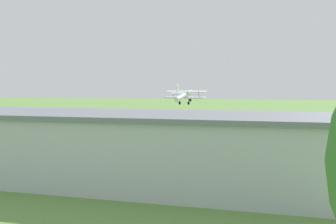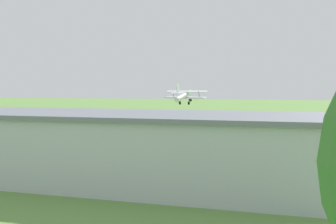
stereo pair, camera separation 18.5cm
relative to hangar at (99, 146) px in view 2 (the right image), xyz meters
name	(u,v)px [view 2 (the right image)]	position (x,y,z in m)	size (l,w,h in m)	color
ground_plane	(163,129)	(6.00, -41.50, -2.91)	(400.00, 400.00, 0.00)	#608C42
hangar	(99,146)	(0.00, 0.00, 0.00)	(38.90, 11.84, 5.80)	#B7BCC6
biplane	(184,96)	(2.16, -42.85, 3.46)	(8.78, 6.76, 4.00)	silver
person_at_fence_line	(43,139)	(16.27, -17.13, -2.14)	(0.40, 0.40, 1.56)	#B23333
person_by_parked_cars	(252,146)	(-11.75, -17.79, -2.11)	(0.39, 0.39, 1.62)	#B23333
person_beside_truck	(329,157)	(-19.78, -12.31, -2.10)	(0.54, 0.54, 1.62)	#B23333
person_near_hangar_door	(22,139)	(19.56, -17.07, -2.14)	(0.54, 0.54, 1.55)	#33723F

